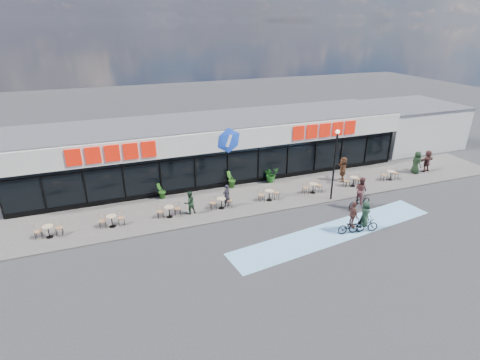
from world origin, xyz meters
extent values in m
plane|color=#28282B|center=(0.00, 0.00, 0.00)|extent=(120.00, 120.00, 0.00)
cube|color=#615B55|center=(0.00, 4.50, 0.05)|extent=(44.00, 5.00, 0.10)
cube|color=#6EA4D0|center=(4.00, -1.50, 0.01)|extent=(14.17, 4.13, 0.01)
cube|color=black|center=(0.00, 10.00, 1.50)|extent=(30.00, 6.00, 3.00)
cube|color=white|center=(0.00, 9.85, 3.75)|extent=(30.60, 6.30, 1.50)
cube|color=#47474C|center=(0.00, 10.00, 4.55)|extent=(30.60, 6.30, 0.10)
cube|color=#0D2F97|center=(0.00, 6.96, 3.05)|extent=(30.60, 0.08, 0.18)
cube|color=black|center=(0.00, 6.97, 2.65)|extent=(30.00, 0.06, 0.08)
cube|color=black|center=(0.00, 6.98, 0.20)|extent=(30.00, 0.10, 0.40)
cube|color=red|center=(-8.00, 6.70, 3.80)|extent=(5.63, 0.18, 1.10)
cube|color=red|center=(8.00, 6.70, 3.80)|extent=(5.63, 0.18, 1.10)
ellipsoid|color=blue|center=(0.00, 6.70, 3.80)|extent=(1.90, 0.24, 1.90)
cylinder|color=black|center=(-12.50, 6.97, 1.50)|extent=(0.10, 0.10, 3.00)
cylinder|color=black|center=(-10.00, 6.97, 1.50)|extent=(0.10, 0.10, 3.00)
cylinder|color=black|center=(-7.50, 6.97, 1.50)|extent=(0.10, 0.10, 3.00)
cylinder|color=black|center=(-5.00, 6.97, 1.50)|extent=(0.10, 0.10, 3.00)
cylinder|color=black|center=(-2.50, 6.97, 1.50)|extent=(0.10, 0.10, 3.00)
cylinder|color=black|center=(0.00, 6.97, 1.50)|extent=(0.10, 0.10, 3.00)
cylinder|color=black|center=(2.50, 6.97, 1.50)|extent=(0.10, 0.10, 3.00)
cylinder|color=black|center=(5.00, 6.97, 1.50)|extent=(0.10, 0.10, 3.00)
cylinder|color=black|center=(7.50, 6.97, 1.50)|extent=(0.10, 0.10, 3.00)
cylinder|color=black|center=(10.00, 6.97, 1.50)|extent=(0.10, 0.10, 3.00)
cylinder|color=black|center=(12.50, 6.97, 1.50)|extent=(0.10, 0.10, 3.00)
cylinder|color=black|center=(15.00, 6.97, 1.50)|extent=(0.10, 0.10, 3.00)
cube|color=beige|center=(20.50, 11.00, 2.00)|extent=(9.00, 7.00, 4.00)
cube|color=#47474C|center=(20.50, 11.00, 4.05)|extent=(9.20, 7.20, 0.12)
cylinder|color=black|center=(6.09, 2.30, 2.51)|extent=(0.12, 0.12, 4.81)
sphere|color=#FFF2CC|center=(6.09, 2.30, 5.01)|extent=(0.28, 0.28, 0.28)
cylinder|color=tan|center=(-12.10, 3.63, 0.82)|extent=(0.60, 0.60, 0.04)
cylinder|color=black|center=(-12.10, 3.63, 0.47)|extent=(0.06, 0.06, 0.70)
cylinder|color=black|center=(-12.10, 3.63, 0.11)|extent=(0.40, 0.40, 0.02)
cylinder|color=tan|center=(-8.60, 3.63, 0.82)|extent=(0.60, 0.60, 0.04)
cylinder|color=black|center=(-8.60, 3.63, 0.47)|extent=(0.06, 0.06, 0.70)
cylinder|color=black|center=(-8.60, 3.63, 0.11)|extent=(0.40, 0.40, 0.02)
cylinder|color=tan|center=(-5.09, 3.63, 0.82)|extent=(0.60, 0.60, 0.04)
cylinder|color=black|center=(-5.09, 3.63, 0.47)|extent=(0.06, 0.06, 0.70)
cylinder|color=black|center=(-5.09, 3.63, 0.11)|extent=(0.40, 0.40, 0.02)
cylinder|color=tan|center=(-1.59, 3.63, 0.82)|extent=(0.60, 0.60, 0.04)
cylinder|color=black|center=(-1.59, 3.63, 0.47)|extent=(0.06, 0.06, 0.70)
cylinder|color=black|center=(-1.59, 3.63, 0.11)|extent=(0.40, 0.40, 0.02)
cylinder|color=tan|center=(1.92, 3.63, 0.82)|extent=(0.60, 0.60, 0.04)
cylinder|color=black|center=(1.92, 3.63, 0.47)|extent=(0.06, 0.06, 0.70)
cylinder|color=black|center=(1.92, 3.63, 0.11)|extent=(0.40, 0.40, 0.02)
cylinder|color=tan|center=(5.42, 3.63, 0.82)|extent=(0.60, 0.60, 0.04)
cylinder|color=black|center=(5.42, 3.63, 0.47)|extent=(0.06, 0.06, 0.70)
cylinder|color=black|center=(5.42, 3.63, 0.11)|extent=(0.40, 0.40, 0.02)
cylinder|color=tan|center=(8.93, 3.63, 0.82)|extent=(0.60, 0.60, 0.04)
cylinder|color=black|center=(8.93, 3.63, 0.47)|extent=(0.06, 0.06, 0.70)
cylinder|color=black|center=(8.93, 3.63, 0.11)|extent=(0.40, 0.40, 0.02)
cylinder|color=tan|center=(12.43, 3.63, 0.82)|extent=(0.60, 0.60, 0.04)
cylinder|color=black|center=(12.43, 3.63, 0.47)|extent=(0.06, 0.06, 0.70)
cylinder|color=black|center=(12.43, 3.63, 0.11)|extent=(0.40, 0.40, 0.02)
imported|color=#265A19|center=(-5.11, 6.56, 0.68)|extent=(0.80, 0.75, 1.16)
imported|color=#22661D|center=(3.42, 6.62, 0.70)|extent=(1.22, 1.09, 1.21)
imported|color=#2E641C|center=(0.13, 6.67, 0.75)|extent=(0.83, 0.73, 1.31)
imported|color=black|center=(-1.17, 3.80, 0.90)|extent=(0.68, 0.56, 1.60)
imported|color=#1B311E|center=(-3.75, 3.66, 0.89)|extent=(0.89, 0.77, 1.57)
imported|color=#4A2C1A|center=(8.73, 4.83, 1.08)|extent=(1.28, 1.90, 1.97)
imported|color=black|center=(15.34, 4.09, 1.03)|extent=(0.62, 0.93, 1.87)
imported|color=#532E2B|center=(16.49, 4.13, 1.01)|extent=(1.74, 0.69, 1.83)
imported|color=black|center=(5.50, -2.07, 0.47)|extent=(1.89, 1.00, 0.94)
imported|color=#1C3324|center=(5.50, -2.07, 1.25)|extent=(0.66, 0.87, 1.59)
imported|color=black|center=(7.20, 0.58, 0.50)|extent=(2.00, 0.98, 1.01)
imported|color=brown|center=(7.20, 0.58, 1.36)|extent=(0.83, 0.99, 1.83)
imported|color=black|center=(4.75, -1.94, 0.46)|extent=(1.81, 0.81, 0.92)
imported|color=brown|center=(4.75, -1.94, 1.25)|extent=(0.50, 0.98, 1.60)
camera|label=1|loc=(-8.22, -17.80, 11.73)|focal=28.00mm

